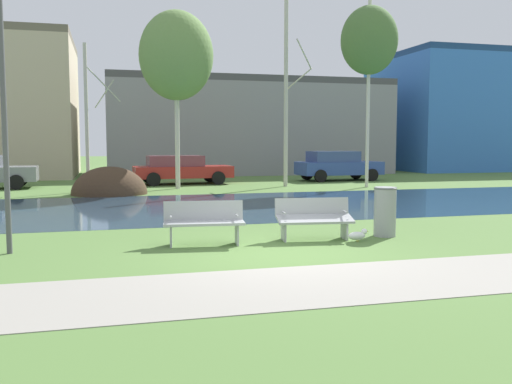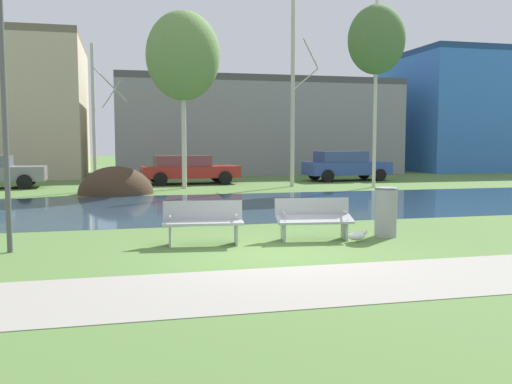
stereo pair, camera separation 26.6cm
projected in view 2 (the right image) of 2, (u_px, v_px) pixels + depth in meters
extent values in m
plane|color=#517538|center=(201.00, 199.00, 19.92)|extent=(120.00, 120.00, 0.00)
cube|color=gray|center=(317.00, 284.00, 8.09)|extent=(60.00, 2.27, 0.01)
cube|color=#284256|center=(211.00, 206.00, 17.71)|extent=(80.00, 8.02, 0.01)
ellipsoid|color=#423021|center=(116.00, 194.00, 21.91)|extent=(2.92, 2.55, 2.18)
cube|color=#9EA0A3|center=(203.00, 223.00, 11.05)|extent=(1.65, 0.66, 0.05)
cube|color=#9EA0A3|center=(203.00, 210.00, 11.31)|extent=(1.60, 0.27, 0.40)
cube|color=#9EA0A3|center=(170.00, 235.00, 11.05)|extent=(0.09, 0.43, 0.45)
cube|color=#9EA0A3|center=(236.00, 233.00, 11.21)|extent=(0.09, 0.43, 0.45)
cylinder|color=#9EA0A3|center=(170.00, 217.00, 10.98)|extent=(0.07, 0.28, 0.04)
cylinder|color=#9EA0A3|center=(236.00, 216.00, 11.13)|extent=(0.07, 0.28, 0.04)
cube|color=#9EA0A3|center=(315.00, 219.00, 11.60)|extent=(1.65, 0.66, 0.16)
cube|color=#9EA0A3|center=(312.00, 207.00, 11.85)|extent=(1.60, 0.27, 0.40)
cube|color=#9EA0A3|center=(283.00, 230.00, 11.60)|extent=(0.09, 0.43, 0.45)
cube|color=#9EA0A3|center=(344.00, 229.00, 11.75)|extent=(0.09, 0.43, 0.45)
cylinder|color=#9EA0A3|center=(284.00, 213.00, 11.53)|extent=(0.07, 0.28, 0.04)
cylinder|color=#9EA0A3|center=(345.00, 212.00, 11.68)|extent=(0.07, 0.28, 0.04)
cylinder|color=gray|center=(386.00, 212.00, 12.08)|extent=(0.48, 0.48, 1.08)
torus|color=#545557|center=(386.00, 189.00, 12.04)|extent=(0.50, 0.50, 0.04)
ellipsoid|color=white|center=(356.00, 236.00, 11.47)|extent=(0.38, 0.17, 0.17)
sphere|color=white|center=(364.00, 232.00, 11.50)|extent=(0.12, 0.12, 0.12)
cone|color=gold|center=(367.00, 232.00, 11.51)|extent=(0.07, 0.04, 0.04)
cylinder|color=gold|center=(358.00, 240.00, 11.44)|extent=(0.01, 0.01, 0.10)
cylinder|color=gold|center=(357.00, 239.00, 11.51)|extent=(0.01, 0.01, 0.10)
cylinder|color=#4C4C51|center=(5.00, 127.00, 10.20)|extent=(0.10, 0.10, 4.66)
cylinder|color=#BCB7A8|center=(94.00, 118.00, 22.82)|extent=(0.15, 0.15, 6.02)
cylinder|color=#BCB7A8|center=(111.00, 94.00, 23.37)|extent=(0.83, 1.18, 1.10)
cylinder|color=#BCB7A8|center=(111.00, 85.00, 22.15)|extent=(1.29, 1.25, 1.24)
cylinder|color=beige|center=(184.00, 104.00, 24.16)|extent=(0.20, 0.20, 7.36)
ellipsoid|color=#668947|center=(183.00, 56.00, 23.97)|extent=(3.18, 3.18, 3.82)
cylinder|color=#BCB7A8|center=(293.00, 94.00, 25.18)|extent=(0.18, 0.18, 8.37)
cylinder|color=#BCB7A8|center=(305.00, 80.00, 25.78)|extent=(0.95, 1.35, 1.00)
cylinder|color=#BCB7A8|center=(311.00, 54.00, 24.54)|extent=(1.10, 1.07, 1.15)
cylinder|color=beige|center=(375.00, 94.00, 24.67)|extent=(0.15, 0.15, 8.35)
ellipsoid|color=#4C7038|center=(376.00, 40.00, 24.46)|extent=(2.51, 2.51, 3.01)
cylinder|color=black|center=(29.00, 179.00, 25.80)|extent=(0.65, 0.25, 0.64)
cylinder|color=black|center=(24.00, 182.00, 24.01)|extent=(0.65, 0.25, 0.64)
cube|color=maroon|center=(190.00, 172.00, 26.99)|extent=(4.73, 2.07, 0.55)
cube|color=brown|center=(182.00, 161.00, 26.84)|extent=(2.68, 1.75, 0.51)
cylinder|color=black|center=(217.00, 176.00, 28.33)|extent=(0.65, 0.25, 0.64)
cylinder|color=black|center=(225.00, 178.00, 26.57)|extent=(0.65, 0.25, 0.64)
cylinder|color=black|center=(156.00, 177.00, 27.47)|extent=(0.65, 0.25, 0.64)
cylinder|color=black|center=(160.00, 179.00, 25.71)|extent=(0.65, 0.25, 0.64)
cube|color=#2D4793|center=(347.00, 168.00, 29.22)|extent=(4.50, 1.97, 0.67)
cube|color=#32457F|center=(341.00, 157.00, 29.06)|extent=(2.55, 1.66, 0.55)
cylinder|color=black|center=(364.00, 173.00, 30.50)|extent=(0.65, 0.25, 0.64)
cylinder|color=black|center=(380.00, 175.00, 28.82)|extent=(0.65, 0.25, 0.64)
cylinder|color=black|center=(314.00, 174.00, 29.68)|extent=(0.65, 0.25, 0.64)
cylinder|color=black|center=(328.00, 176.00, 28.00)|extent=(0.65, 0.25, 0.64)
cube|color=gray|center=(255.00, 130.00, 36.50)|extent=(17.79, 7.27, 5.60)
cube|color=#48484B|center=(255.00, 84.00, 36.22)|extent=(17.79, 7.27, 0.40)
cube|color=#3870C6|center=(474.00, 115.00, 40.92)|extent=(11.70, 9.42, 7.91)
cube|color=navy|center=(476.00, 58.00, 40.54)|extent=(11.70, 9.42, 0.40)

